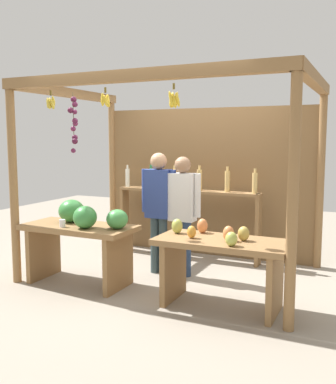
% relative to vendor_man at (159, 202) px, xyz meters
% --- Properties ---
extents(ground_plane, '(12.00, 12.00, 0.00)m').
position_rel_vendor_man_xyz_m(ground_plane, '(0.21, 0.04, -0.93)').
color(ground_plane, gray).
rests_on(ground_plane, ground).
extents(market_stall, '(3.37, 2.30, 2.43)m').
position_rel_vendor_man_xyz_m(market_stall, '(0.20, 0.55, 0.49)').
color(market_stall, olive).
rests_on(market_stall, ground).
extents(fruit_counter_left, '(1.38, 0.66, 0.99)m').
position_rel_vendor_man_xyz_m(fruit_counter_left, '(-0.64, -0.78, -0.29)').
color(fruit_counter_left, olive).
rests_on(fruit_counter_left, ground).
extents(fruit_counter_right, '(1.36, 0.64, 0.87)m').
position_rel_vendor_man_xyz_m(fruit_counter_right, '(1.10, -0.78, -0.38)').
color(fruit_counter_right, olive).
rests_on(fruit_counter_right, ground).
extents(bottle_shelf_unit, '(2.16, 0.22, 1.36)m').
position_rel_vendor_man_xyz_m(bottle_shelf_unit, '(0.04, 0.86, -0.12)').
color(bottle_shelf_unit, olive).
rests_on(bottle_shelf_unit, ground).
extents(vendor_man, '(0.48, 0.21, 1.56)m').
position_rel_vendor_man_xyz_m(vendor_man, '(0.00, 0.00, 0.00)').
color(vendor_man, '#36494E').
rests_on(vendor_man, ground).
extents(vendor_woman, '(0.48, 0.21, 1.52)m').
position_rel_vendor_man_xyz_m(vendor_woman, '(0.32, 0.02, -0.03)').
color(vendor_woman, navy).
rests_on(vendor_woman, ground).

